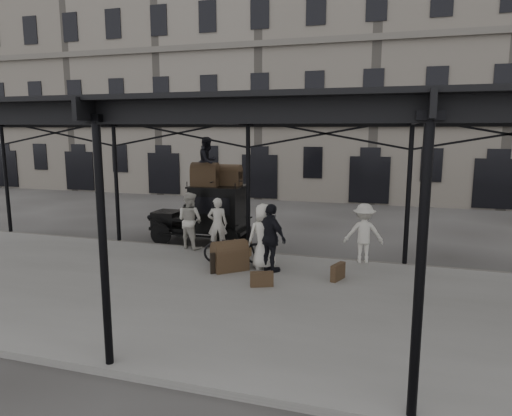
{
  "coord_description": "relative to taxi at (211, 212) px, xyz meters",
  "views": [
    {
      "loc": [
        4.62,
        -12.11,
        4.17
      ],
      "look_at": [
        0.39,
        1.6,
        1.7
      ],
      "focal_mm": 32.0,
      "sensor_mm": 36.0,
      "label": 1
    }
  ],
  "objects": [
    {
      "name": "ground",
      "position": [
        1.81,
        -3.1,
        -1.2
      ],
      "size": [
        120.0,
        120.0,
        0.0
      ],
      "primitive_type": "plane",
      "color": "#383533",
      "rests_on": "ground"
    },
    {
      "name": "platform",
      "position": [
        1.81,
        -5.1,
        -1.13
      ],
      "size": [
        28.0,
        8.0,
        0.15
      ],
      "primitive_type": "cube",
      "color": "slate",
      "rests_on": "ground"
    },
    {
      "name": "canopy",
      "position": [
        1.81,
        -4.82,
        3.39
      ],
      "size": [
        22.5,
        9.0,
        4.74
      ],
      "color": "black",
      "rests_on": "ground"
    },
    {
      "name": "building_frontage",
      "position": [
        1.81,
        14.9,
        5.8
      ],
      "size": [
        64.0,
        8.0,
        14.0
      ],
      "primitive_type": "cube",
      "color": "slate",
      "rests_on": "ground"
    },
    {
      "name": "taxi",
      "position": [
        0.0,
        0.0,
        0.0
      ],
      "size": [
        3.65,
        1.55,
        2.18
      ],
      "color": "black",
      "rests_on": "ground"
    },
    {
      "name": "porter_left",
      "position": [
        0.79,
        -1.3,
        -0.16
      ],
      "size": [
        0.76,
        0.62,
        1.8
      ],
      "primitive_type": "imported",
      "rotation": [
        0.0,
        0.0,
        3.48
      ],
      "color": "beige",
      "rests_on": "platform"
    },
    {
      "name": "porter_midleft",
      "position": [
        -0.22,
        -1.3,
        -0.09
      ],
      "size": [
        1.11,
        0.98,
        1.93
      ],
      "primitive_type": "imported",
      "rotation": [
        0.0,
        0.0,
        2.84
      ],
      "color": "beige",
      "rests_on": "platform"
    },
    {
      "name": "porter_centre",
      "position": [
        2.84,
        -2.79,
        -0.09
      ],
      "size": [
        1.12,
        1.03,
        1.92
      ],
      "primitive_type": "imported",
      "rotation": [
        0.0,
        0.0,
        3.74
      ],
      "color": "silver",
      "rests_on": "platform"
    },
    {
      "name": "porter_official",
      "position": [
        3.13,
        -3.04,
        -0.07
      ],
      "size": [
        1.23,
        1.03,
        1.97
      ],
      "primitive_type": "imported",
      "rotation": [
        0.0,
        0.0,
        2.56
      ],
      "color": "black",
      "rests_on": "platform"
    },
    {
      "name": "porter_right",
      "position": [
        5.58,
        -1.3,
        -0.14
      ],
      "size": [
        1.26,
        0.83,
        1.82
      ],
      "primitive_type": "imported",
      "rotation": [
        0.0,
        0.0,
        3.28
      ],
      "color": "silver",
      "rests_on": "platform"
    },
    {
      "name": "bicycle",
      "position": [
        1.86,
        -2.59,
        -0.55
      ],
      "size": [
        2.01,
        1.09,
        1.0
      ],
      "primitive_type": "imported",
      "rotation": [
        0.0,
        0.0,
        1.8
      ],
      "color": "black",
      "rests_on": "platform"
    },
    {
      "name": "porter_roof",
      "position": [
        -0.03,
        -0.1,
        1.85
      ],
      "size": [
        0.85,
        0.99,
        1.74
      ],
      "primitive_type": "imported",
      "rotation": [
        0.0,
        0.0,
        1.31
      ],
      "color": "black",
      "rests_on": "taxi"
    },
    {
      "name": "steamer_trunk_roof_near",
      "position": [
        -0.08,
        -0.25,
        1.33
      ],
      "size": [
        1.0,
        0.66,
        0.7
      ],
      "primitive_type": null,
      "rotation": [
        0.0,
        0.0,
        0.08
      ],
      "color": "#4B3222",
      "rests_on": "taxi"
    },
    {
      "name": "steamer_trunk_roof_far",
      "position": [
        0.67,
        0.2,
        1.29
      ],
      "size": [
        0.86,
        0.53,
        0.63
      ],
      "primitive_type": null,
      "rotation": [
        0.0,
        0.0,
        -0.0
      ],
      "color": "#4B3222",
      "rests_on": "taxi"
    },
    {
      "name": "steamer_trunk_platform",
      "position": [
        1.94,
        -3.25,
        -0.69
      ],
      "size": [
        1.14,
        1.12,
        0.73
      ],
      "primitive_type": null,
      "rotation": [
        0.0,
        0.0,
        0.74
      ],
      "color": "#4B3222",
      "rests_on": "platform"
    },
    {
      "name": "wicker_hamper",
      "position": [
        1.78,
        -1.84,
        -0.8
      ],
      "size": [
        0.63,
        0.49,
        0.5
      ],
      "primitive_type": "cube",
      "rotation": [
        0.0,
        0.0,
        -0.07
      ],
      "color": "olive",
      "rests_on": "platform"
    },
    {
      "name": "suitcase_upright",
      "position": [
        5.06,
        -3.23,
        -0.83
      ],
      "size": [
        0.35,
        0.62,
        0.45
      ],
      "primitive_type": "cube",
      "rotation": [
        0.0,
        0.0,
        -0.35
      ],
      "color": "#4B3222",
      "rests_on": "platform"
    },
    {
      "name": "suitcase_flat",
      "position": [
        3.24,
        -4.35,
        -0.85
      ],
      "size": [
        0.61,
        0.37,
        0.4
      ],
      "primitive_type": "cube",
      "rotation": [
        0.0,
        0.0,
        0.4
      ],
      "color": "#4B3222",
      "rests_on": "platform"
    }
  ]
}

